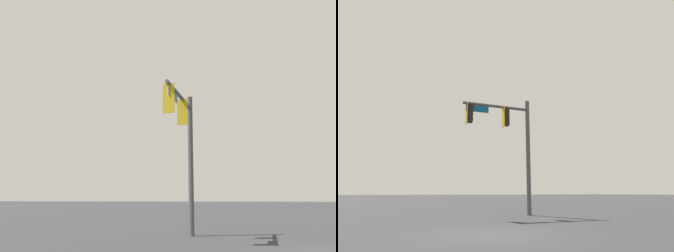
# 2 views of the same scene
# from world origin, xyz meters

# --- Properties ---
(ground_plane) EXTENTS (400.00, 400.00, 0.00)m
(ground_plane) POSITION_xyz_m (0.00, 0.00, 0.00)
(ground_plane) COLOR #2D2D30
(signal_pole_near) EXTENTS (4.44, 0.82, 7.26)m
(signal_pole_near) POSITION_xyz_m (-3.86, -6.06, 4.84)
(signal_pole_near) COLOR #47474C
(signal_pole_near) RESTS_ON ground_plane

